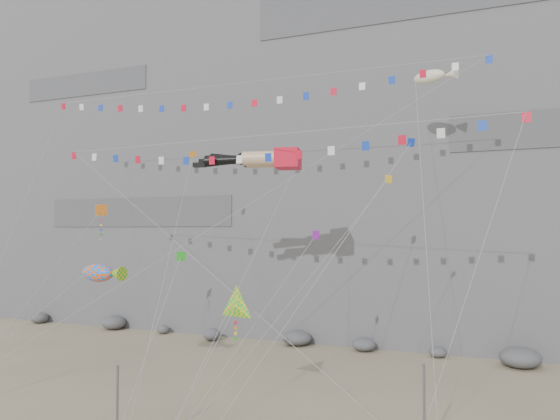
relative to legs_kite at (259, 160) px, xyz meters
The scene contains 17 objects.
ground 16.29m from the legs_kite, 101.89° to the right, with size 120.00×120.00×0.00m, color tan.
cliff 27.81m from the legs_kite, 92.81° to the left, with size 80.00×28.00×50.00m, color slate.
talus_boulders 18.18m from the legs_kite, 96.64° to the left, with size 60.00×3.00×1.20m, color #58585D, non-canonical shape.
anchor_pole_center 19.33m from the legs_kite, 91.79° to the right, with size 0.12×0.12×4.10m, color slate.
anchor_pole_right 19.96m from the legs_kite, 35.80° to the right, with size 0.12×0.12×4.11m, color slate.
legs_kite is the anchor object (origin of this frame).
flag_banner_upper 8.06m from the legs_kite, 131.35° to the left, with size 36.09×14.07×29.05m.
flag_banner_lower 2.57m from the legs_kite, 74.12° to the right, with size 32.61×8.16×20.92m.
harlequin_kite 12.28m from the legs_kite, 166.98° to the right, with size 5.28×8.93×14.71m.
fish_windsock 13.20m from the legs_kite, 148.35° to the right, with size 9.47×6.26×11.72m.
delta_kite 11.83m from the legs_kite, 75.38° to the right, with size 2.40×6.51×8.45m.
blimp_windsock 13.99m from the legs_kite, 30.25° to the left, with size 4.00×15.77×25.89m.
small_kite_a 8.01m from the legs_kite, 156.83° to the left, with size 6.72×16.57×23.56m.
small_kite_b 7.55m from the legs_kite, 25.29° to the right, with size 4.96×9.33×13.77m.
small_kite_c 9.19m from the legs_kite, 113.78° to the right, with size 2.46×9.17×12.15m.
small_kite_d 8.98m from the legs_kite, 21.88° to the left, with size 7.92×15.64×21.49m.
small_kite_e 11.71m from the legs_kite, 21.89° to the right, with size 9.36×7.48×18.62m.
Camera 1 is at (16.98, -28.35, 10.21)m, focal length 35.00 mm.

